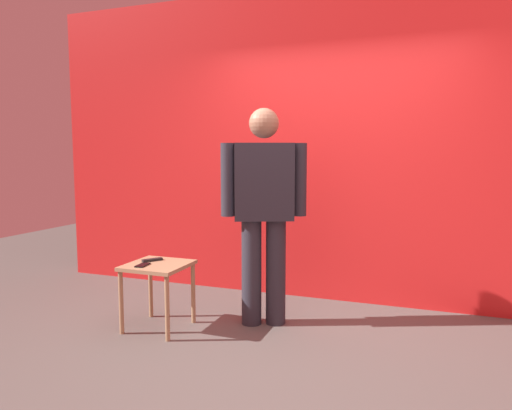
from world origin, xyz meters
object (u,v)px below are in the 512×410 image
Objects in this scene: side_table at (158,274)px; cell_phone at (143,265)px; tv_remote at (152,260)px; standing_person at (264,205)px.

cell_phone is (-0.07, -0.10, 0.10)m from side_table.
cell_phone is 0.85× the size of tv_remote.
tv_remote is (-0.09, 0.07, 0.10)m from side_table.
standing_person is 12.52× the size of cell_phone.
tv_remote reaches higher than side_table.
side_table is at bearing 49.12° from cell_phone.
side_table is (-0.78, -0.40, -0.56)m from standing_person.
side_table is 0.16m from cell_phone.
standing_person is 1.09m from cell_phone.
standing_person reaches higher than cell_phone.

